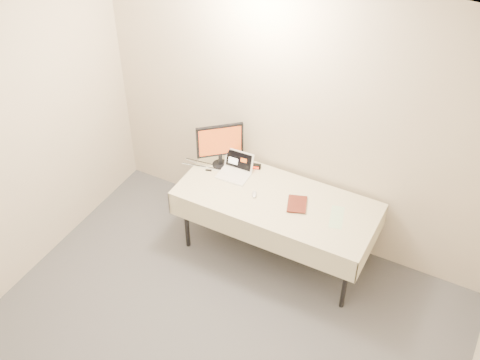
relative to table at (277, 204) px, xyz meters
The scene contains 9 objects.
back_wall 0.81m from the table, 90.00° to the left, with size 4.00×0.10×2.70m, color beige.
table is the anchor object (origin of this frame).
laptop 0.54m from the table, 163.78° to the left, with size 0.30×0.28×0.20m.
monitor 0.80m from the table, 164.76° to the left, with size 0.36×0.32×0.47m.
book 0.21m from the table, 11.92° to the right, with size 0.17×0.02×0.23m, color maroon.
alarm_clock 0.50m from the table, 140.56° to the left, with size 0.11×0.07×0.04m.
clicker 0.23m from the table, 165.12° to the right, with size 0.05×0.10×0.02m, color silver.
paper_form 0.58m from the table, ahead, with size 0.12×0.29×0.00m, color #BCDFB1.
usb_dongle 0.77m from the table, behind, with size 0.06×0.02×0.01m, color black.
Camera 1 is at (1.64, -1.76, 4.40)m, focal length 45.00 mm.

